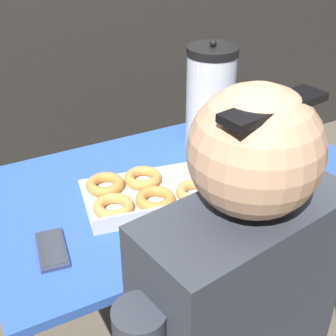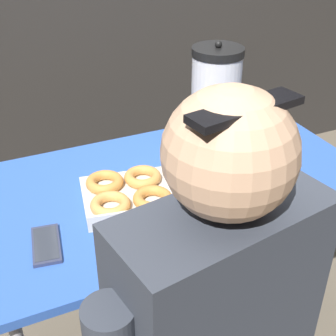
{
  "view_description": "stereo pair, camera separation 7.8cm",
  "coord_description": "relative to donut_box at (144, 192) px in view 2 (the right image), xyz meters",
  "views": [
    {
      "loc": [
        -0.63,
        -1.13,
        1.54
      ],
      "look_at": [
        -0.04,
        0.0,
        0.76
      ],
      "focal_mm": 50.0,
      "sensor_mm": 36.0,
      "label": 1
    },
    {
      "loc": [
        -0.56,
        -1.17,
        1.54
      ],
      "look_at": [
        -0.04,
        0.0,
        0.76
      ],
      "focal_mm": 50.0,
      "sensor_mm": 36.0,
      "label": 2
    }
  ],
  "objects": [
    {
      "name": "donut_box",
      "position": [
        0.0,
        0.0,
        0.0
      ],
      "size": [
        0.44,
        0.34,
        0.05
      ],
      "rotation": [
        0.0,
        0.0,
        -0.17
      ],
      "color": "beige",
      "rests_on": "folding_table"
    },
    {
      "name": "folding_table",
      "position": [
        0.14,
        0.05,
        -0.07
      ],
      "size": [
        1.27,
        0.74,
        0.7
      ],
      "color": "#2D56B2",
      "rests_on": "ground"
    },
    {
      "name": "ground_plane",
      "position": [
        0.14,
        0.05,
        -0.73
      ],
      "size": [
        12.0,
        12.0,
        0.0
      ],
      "primitive_type": "plane",
      "color": "brown"
    },
    {
      "name": "coffee_urn",
      "position": [
        0.37,
        0.23,
        0.16
      ],
      "size": [
        0.18,
        0.2,
        0.39
      ],
      "color": "silver",
      "rests_on": "folding_table"
    },
    {
      "name": "cell_phone",
      "position": [
        -0.33,
        -0.1,
        -0.02
      ],
      "size": [
        0.1,
        0.17,
        0.01
      ],
      "rotation": [
        0.0,
        0.0,
        -0.15
      ],
      "color": "#2D334C",
      "rests_on": "folding_table"
    }
  ]
}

